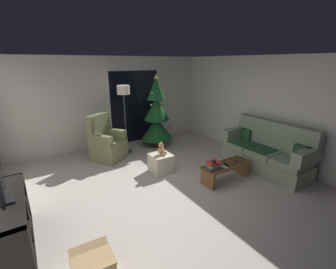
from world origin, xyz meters
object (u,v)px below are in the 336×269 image
at_px(remote_silver, 220,164).
at_px(floor_lamp, 124,97).
at_px(cell_phone, 214,162).
at_px(armchair, 107,144).
at_px(media_shelf, 9,230).
at_px(ottoman, 161,163).
at_px(remote_white, 224,167).
at_px(coffee_table, 226,169).
at_px(remote_black, 226,164).
at_px(couch, 267,152).
at_px(teddy_bear_honey, 161,149).
at_px(cardboard_box_open_near_shelf, 93,268).
at_px(christmas_tree, 157,116).
at_px(remote_graphite, 235,161).
at_px(book_stack, 213,165).

bearing_deg(remote_silver, floor_lamp, 160.75).
bearing_deg(cell_phone, armchair, 149.90).
distance_m(media_shelf, ottoman, 2.93).
relative_size(remote_white, media_shelf, 0.11).
height_order(coffee_table, remote_black, remote_black).
bearing_deg(remote_black, ottoman, 144.08).
distance_m(coffee_table, remote_white, 0.22).
xyz_separation_m(couch, remote_white, (-1.32, 0.02, -0.03)).
height_order(couch, teddy_bear_honey, couch).
distance_m(remote_black, cardboard_box_open_near_shelf, 3.00).
xyz_separation_m(coffee_table, christmas_tree, (-0.16, 2.55, 0.65)).
height_order(remote_graphite, remote_silver, same).
bearing_deg(ottoman, christmas_tree, 63.01).
bearing_deg(remote_white, media_shelf, 167.65).
bearing_deg(armchair, remote_white, -58.35).
height_order(cell_phone, armchair, armchair).
xyz_separation_m(couch, remote_graphite, (-0.93, 0.09, -0.03)).
bearing_deg(coffee_table, floor_lamp, 113.39).
distance_m(remote_graphite, book_stack, 0.60).
relative_size(remote_graphite, floor_lamp, 0.09).
bearing_deg(christmas_tree, remote_black, -87.30).
bearing_deg(armchair, ottoman, -60.37).
xyz_separation_m(book_stack, cardboard_box_open_near_shelf, (-2.56, -0.81, -0.29)).
distance_m(remote_graphite, media_shelf, 3.92).
distance_m(coffee_table, remote_graphite, 0.26).
bearing_deg(media_shelf, couch, -2.28).
xyz_separation_m(christmas_tree, teddy_bear_honey, (-0.75, -1.50, -0.37)).
bearing_deg(remote_white, teddy_bear_honey, 114.36).
bearing_deg(cell_phone, remote_silver, 47.43).
xyz_separation_m(remote_graphite, media_shelf, (-3.92, 0.11, -0.01)).
height_order(cell_phone, teddy_bear_honey, teddy_bear_honey).
distance_m(remote_graphite, armchair, 3.08).
xyz_separation_m(remote_white, cardboard_box_open_near_shelf, (-2.77, -0.73, -0.23)).
bearing_deg(cell_phone, remote_black, 28.90).
bearing_deg(armchair, remote_silver, -56.40).
distance_m(remote_black, ottoman, 1.41).
height_order(remote_black, armchair, armchair).
distance_m(remote_silver, cardboard_box_open_near_shelf, 2.93).
distance_m(remote_silver, armchair, 2.81).
distance_m(couch, cell_phone, 1.53).
xyz_separation_m(coffee_table, cardboard_box_open_near_shelf, (-2.92, -0.82, -0.10)).
distance_m(book_stack, armchair, 2.73).
height_order(remote_graphite, remote_white, same).
bearing_deg(ottoman, couch, -29.05).
bearing_deg(remote_silver, media_shelf, -131.12).
xyz_separation_m(christmas_tree, cardboard_box_open_near_shelf, (-2.76, -3.36, -0.76)).
bearing_deg(teddy_bear_honey, remote_black, -50.77).
xyz_separation_m(remote_white, christmas_tree, (-0.00, 2.63, 0.52)).
height_order(ottoman, cardboard_box_open_near_shelf, ottoman).
distance_m(remote_white, book_stack, 0.23).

